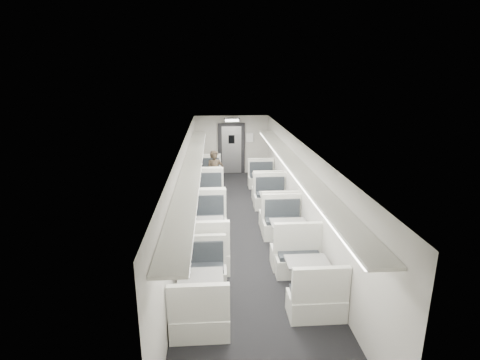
{
  "coord_description": "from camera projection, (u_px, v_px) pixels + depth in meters",
  "views": [
    {
      "loc": [
        -0.72,
        -9.23,
        4.14
      ],
      "look_at": [
        0.01,
        1.12,
        1.1
      ],
      "focal_mm": 28.0,
      "sensor_mm": 36.0,
      "label": 1
    }
  ],
  "objects": [
    {
      "name": "room",
      "position": [
        243.0,
        188.0,
        9.71
      ],
      "size": [
        3.24,
        12.24,
        2.64
      ],
      "color": "black",
      "rests_on": "ground"
    },
    {
      "name": "vestibule_door",
      "position": [
        232.0,
        149.0,
        15.43
      ],
      "size": [
        1.1,
        0.13,
        2.1
      ],
      "color": "black",
      "rests_on": "room"
    },
    {
      "name": "window_b",
      "position": [
        188.0,
        172.0,
        10.72
      ],
      "size": [
        0.02,
        1.18,
        0.84
      ],
      "primitive_type": "cube",
      "color": "black",
      "rests_on": "room"
    },
    {
      "name": "window_d",
      "position": [
        172.0,
        238.0,
        6.5
      ],
      "size": [
        0.02,
        1.18,
        0.84
      ],
      "primitive_type": "cube",
      "color": "black",
      "rests_on": "room"
    },
    {
      "name": "booth_right_c",
      "position": [
        288.0,
        236.0,
        8.87
      ],
      "size": [
        1.02,
        2.07,
        1.11
      ],
      "color": "silver",
      "rests_on": "room"
    },
    {
      "name": "luggage_rack_left",
      "position": [
        193.0,
        165.0,
        9.14
      ],
      "size": [
        0.46,
        10.4,
        0.09
      ],
      "color": "silver",
      "rests_on": "room"
    },
    {
      "name": "window_a",
      "position": [
        192.0,
        155.0,
        12.82
      ],
      "size": [
        0.02,
        1.18,
        0.84
      ],
      "primitive_type": "cube",
      "color": "black",
      "rests_on": "room"
    },
    {
      "name": "booth_right_d",
      "position": [
        306.0,
        276.0,
        7.16
      ],
      "size": [
        0.97,
        1.97,
        1.05
      ],
      "color": "silver",
      "rests_on": "room"
    },
    {
      "name": "window_c",
      "position": [
        182.0,
        197.0,
        8.61
      ],
      "size": [
        0.02,
        1.18,
        0.84
      ],
      "primitive_type": "cube",
      "color": "black",
      "rests_on": "room"
    },
    {
      "name": "passenger",
      "position": [
        215.0,
        173.0,
        12.69
      ],
      "size": [
        0.61,
        0.43,
        1.57
      ],
      "primitive_type": "imported",
      "rotation": [
        0.0,
        0.0,
        0.09
      ],
      "color": "black",
      "rests_on": "room"
    },
    {
      "name": "wall_notice",
      "position": [
        250.0,
        138.0,
        15.34
      ],
      "size": [
        0.32,
        0.02,
        0.4
      ],
      "primitive_type": "cube",
      "color": "white",
      "rests_on": "room"
    },
    {
      "name": "booth_left_d",
      "position": [
        201.0,
        291.0,
        6.69
      ],
      "size": [
        0.95,
        1.94,
        1.04
      ],
      "color": "silver",
      "rests_on": "room"
    },
    {
      "name": "booth_left_b",
      "position": [
        206.0,
        204.0,
        10.94
      ],
      "size": [
        1.11,
        2.26,
        1.21
      ],
      "color": "silver",
      "rests_on": "room"
    },
    {
      "name": "luggage_rack_right",
      "position": [
        293.0,
        164.0,
        9.31
      ],
      "size": [
        0.46,
        10.4,
        0.09
      ],
      "color": "silver",
      "rests_on": "room"
    },
    {
      "name": "booth_right_b",
      "position": [
        274.0,
        205.0,
        10.93
      ],
      "size": [
        1.01,
        2.05,
        1.09
      ],
      "color": "silver",
      "rests_on": "room"
    },
    {
      "name": "exit_sign",
      "position": [
        232.0,
        120.0,
        14.62
      ],
      "size": [
        0.62,
        0.12,
        0.16
      ],
      "color": "black",
      "rests_on": "room"
    },
    {
      "name": "booth_left_a",
      "position": [
        207.0,
        181.0,
        13.26
      ],
      "size": [
        1.05,
        2.12,
        1.14
      ],
      "color": "silver",
      "rests_on": "room"
    },
    {
      "name": "booth_left_c",
      "position": [
        204.0,
        237.0,
        8.75
      ],
      "size": [
        1.13,
        2.3,
        1.23
      ],
      "color": "silver",
      "rests_on": "room"
    },
    {
      "name": "booth_right_a",
      "position": [
        264.0,
        183.0,
        13.08
      ],
      "size": [
        0.96,
        1.95,
        1.04
      ],
      "color": "silver",
      "rests_on": "room"
    }
  ]
}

